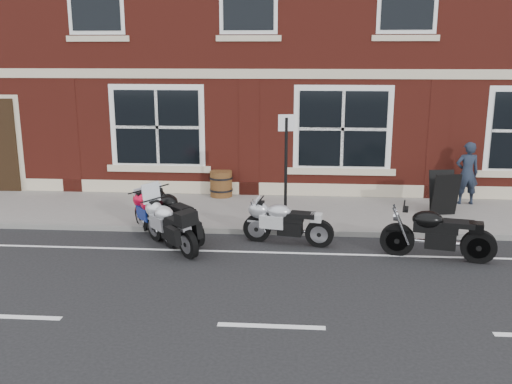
% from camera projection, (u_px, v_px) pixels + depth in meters
% --- Properties ---
extents(ground, '(80.00, 80.00, 0.00)m').
position_uv_depth(ground, '(279.00, 256.00, 11.32)').
color(ground, black).
rests_on(ground, ground).
extents(sidewalk, '(30.00, 3.00, 0.12)m').
position_uv_depth(sidewalk, '(284.00, 212.00, 14.21)').
color(sidewalk, slate).
rests_on(sidewalk, ground).
extents(kerb, '(30.00, 0.16, 0.12)m').
position_uv_depth(kerb, '(281.00, 232.00, 12.68)').
color(kerb, slate).
rests_on(kerb, ground).
extents(moto_touring_silver, '(1.40, 1.55, 1.30)m').
position_uv_depth(moto_touring_silver, '(171.00, 224.00, 11.68)').
color(moto_touring_silver, black).
rests_on(moto_touring_silver, ground).
extents(moto_sport_red, '(1.33, 1.64, 0.90)m').
position_uv_depth(moto_sport_red, '(156.00, 215.00, 12.33)').
color(moto_sport_red, black).
rests_on(moto_sport_red, ground).
extents(moto_sport_black, '(1.54, 1.67, 0.96)m').
position_uv_depth(moto_sport_black, '(175.00, 213.00, 12.35)').
color(moto_sport_black, black).
rests_on(moto_sport_black, ground).
extents(moto_sport_silver, '(1.92, 0.51, 0.87)m').
position_uv_depth(moto_sport_silver, '(286.00, 221.00, 11.95)').
color(moto_sport_silver, black).
rests_on(moto_sport_silver, ground).
extents(moto_naked_black, '(2.16, 0.59, 0.98)m').
position_uv_depth(moto_naked_black, '(435.00, 231.00, 11.07)').
color(moto_naked_black, black).
rests_on(moto_naked_black, ground).
extents(pedestrian_left, '(0.61, 0.41, 1.62)m').
position_uv_depth(pedestrian_left, '(467.00, 173.00, 14.61)').
color(pedestrian_left, '#1B2231').
rests_on(pedestrian_left, sidewalk).
extents(a_board_sign, '(0.69, 0.53, 1.05)m').
position_uv_depth(a_board_sign, '(444.00, 193.00, 13.75)').
color(a_board_sign, black).
rests_on(a_board_sign, sidewalk).
extents(barrel_planter, '(0.63, 0.63, 0.70)m').
position_uv_depth(barrel_planter, '(221.00, 184.00, 15.51)').
color(barrel_planter, '#4F2415').
rests_on(barrel_planter, sidewalk).
extents(parking_sign, '(0.36, 0.09, 2.53)m').
position_uv_depth(parking_sign, '(286.00, 163.00, 12.44)').
color(parking_sign, black).
rests_on(parking_sign, sidewalk).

